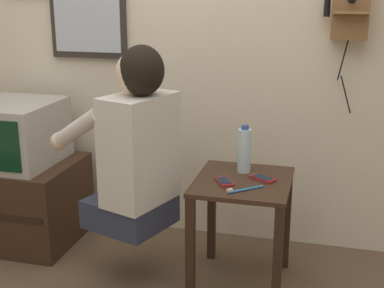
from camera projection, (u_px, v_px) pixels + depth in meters
name	position (u px, v px, depth m)	size (l,w,h in m)	color
wall_back	(188.00, 17.00, 2.95)	(6.80, 0.05, 2.55)	beige
side_table	(242.00, 204.00, 2.57)	(0.45, 0.50, 0.55)	#382316
person	(135.00, 145.00, 2.52)	(0.61, 0.52, 0.89)	#2D3347
tv_stand	(26.00, 201.00, 3.11)	(0.59, 0.57, 0.47)	#382316
television	(15.00, 133.00, 2.99)	(0.45, 0.51, 0.35)	#ADA89E
wall_phone_antique	(351.00, 3.00, 2.64)	(0.22, 0.18, 0.77)	brown
cell_phone_held	(224.00, 181.00, 2.50)	(0.11, 0.14, 0.01)	maroon
cell_phone_spare	(263.00, 178.00, 2.54)	(0.14, 0.12, 0.01)	maroon
water_bottle	(244.00, 150.00, 2.61)	(0.07, 0.07, 0.24)	silver
toothbrush	(243.00, 190.00, 2.39)	(0.15, 0.13, 0.02)	#338CD8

